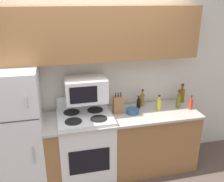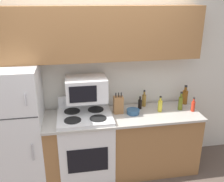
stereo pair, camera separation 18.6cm
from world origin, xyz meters
The scene contains 14 objects.
wall_back centered at (0.00, 0.67, 1.27)m, with size 8.00×0.05×2.55m.
lower_cabinets centered at (0.31, 0.30, 0.44)m, with size 2.06×0.65×0.88m.
refrigerator centered at (-1.03, 0.32, 0.79)m, with size 0.63×0.66×1.59m.
upper_cabinets centered at (0.00, 0.49, 1.92)m, with size 2.69×0.30×0.66m.
stove centered at (-0.19, 0.29, 0.48)m, with size 0.70×0.63×1.08m.
microwave centered at (-0.15, 0.40, 1.24)m, with size 0.52×0.38×0.30m.
knife_block centered at (0.26, 0.35, 1.00)m, with size 0.13×0.09×0.29m.
bowl centered at (0.45, 0.30, 0.92)m, with size 0.18×0.18×0.06m.
bottle_whiskey centered at (1.28, 0.50, 0.99)m, with size 0.08×0.08×0.28m.
bottle_cooking_spray centered at (0.83, 0.31, 0.97)m, with size 0.06×0.06×0.22m.
bottle_soy_sauce centered at (0.59, 0.44, 0.95)m, with size 0.05×0.05×0.18m.
bottle_olive_oil centered at (1.13, 0.31, 0.99)m, with size 0.06×0.06×0.26m.
bottle_vinegar centered at (0.67, 0.51, 0.98)m, with size 0.06×0.06×0.24m.
bottle_hot_sauce centered at (1.27, 0.23, 0.96)m, with size 0.05×0.05×0.20m.
Camera 1 is at (-0.52, -2.59, 2.33)m, focal length 40.00 mm.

